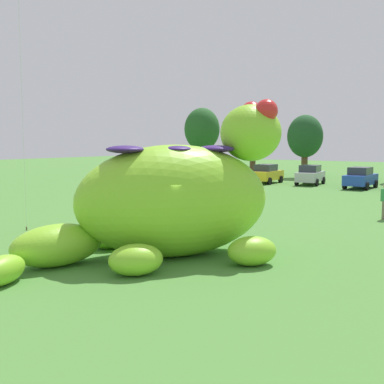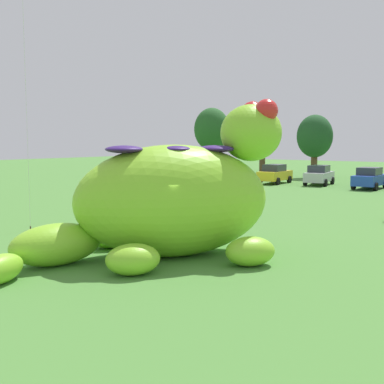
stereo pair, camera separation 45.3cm
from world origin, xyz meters
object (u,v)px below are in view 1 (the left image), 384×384
object	(u,v)px
car_silver	(310,175)
spectator_near_inflatable	(239,200)
car_blue	(361,178)
giant_inflatable_creature	(174,199)
car_yellow	(266,174)

from	to	relation	value
car_silver	spectator_near_inflatable	world-z (taller)	car_silver
car_silver	car_blue	world-z (taller)	same
giant_inflatable_creature	spectator_near_inflatable	size ratio (longest dim) A/B	5.82
giant_inflatable_creature	car_silver	distance (m)	28.88
spectator_near_inflatable	car_silver	bearing A→B (deg)	101.47
car_silver	car_blue	bearing A→B (deg)	-12.21
car_yellow	giant_inflatable_creature	bearing A→B (deg)	-69.39
car_silver	giant_inflatable_creature	bearing A→B (deg)	-77.09
car_blue	spectator_near_inflatable	world-z (taller)	car_blue
giant_inflatable_creature	car_blue	world-z (taller)	giant_inflatable_creature
car_blue	car_yellow	bearing A→B (deg)	179.43
giant_inflatable_creature	car_yellow	size ratio (longest dim) A/B	2.38
giant_inflatable_creature	car_silver	xyz separation A→B (m)	(-6.45, 28.13, -1.04)
car_yellow	car_blue	size ratio (longest dim) A/B	1.02
car_yellow	car_blue	xyz separation A→B (m)	(8.39, -0.08, 0.00)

